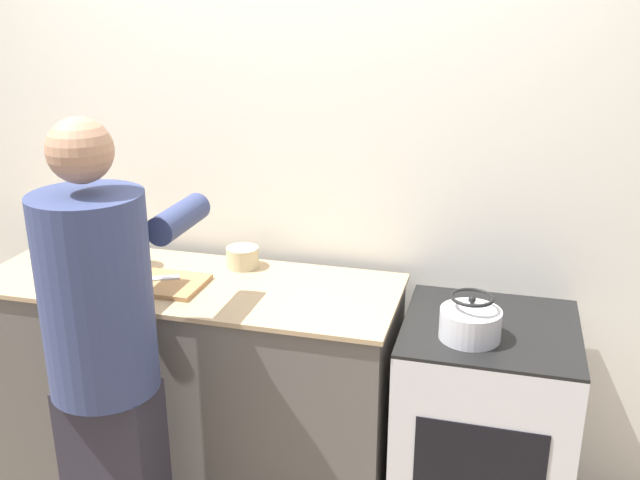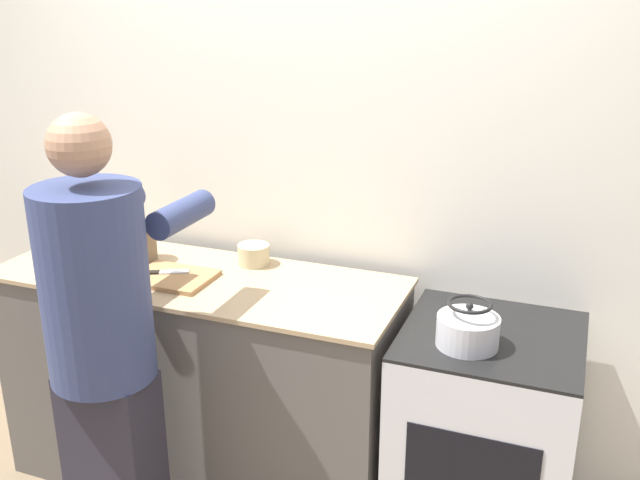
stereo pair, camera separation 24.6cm
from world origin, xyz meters
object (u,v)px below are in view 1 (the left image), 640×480
(person, at_px, (105,353))
(cutting_board, at_px, (164,284))
(canister_jar, at_px, (124,250))
(kettle, at_px, (470,321))
(oven, at_px, (482,433))
(knife, at_px, (154,279))
(bowl_prep, at_px, (243,257))

(person, bearing_deg, cutting_board, 93.12)
(canister_jar, bearing_deg, kettle, -6.87)
(oven, distance_m, knife, 1.37)
(knife, xyz_separation_m, canister_jar, (-0.19, 0.12, 0.05))
(kettle, bearing_deg, person, -158.88)
(person, xyz_separation_m, kettle, (1.13, 0.43, 0.05))
(person, relative_size, knife, 9.31)
(knife, distance_m, kettle, 1.20)
(bowl_prep, bearing_deg, oven, -10.42)
(knife, xyz_separation_m, kettle, (1.20, -0.04, -0.01))
(cutting_board, bearing_deg, person, -86.88)
(oven, bearing_deg, knife, -176.82)
(oven, xyz_separation_m, canister_jar, (-1.46, 0.05, 0.57))
(cutting_board, height_order, canister_jar, canister_jar)
(bowl_prep, bearing_deg, person, -105.00)
(cutting_board, bearing_deg, bowl_prep, 49.94)
(knife, bearing_deg, canister_jar, 120.20)
(person, bearing_deg, oven, 24.62)
(oven, bearing_deg, bowl_prep, 169.58)
(bowl_prep, bearing_deg, cutting_board, -130.06)
(cutting_board, distance_m, kettle, 1.15)
(knife, relative_size, bowl_prep, 1.37)
(knife, distance_m, canister_jar, 0.24)
(person, height_order, canister_jar, person)
(canister_jar, bearing_deg, person, -66.36)
(oven, height_order, canister_jar, canister_jar)
(knife, distance_m, bowl_prep, 0.37)
(kettle, bearing_deg, knife, 177.96)
(cutting_board, bearing_deg, canister_jar, 150.61)
(kettle, distance_m, canister_jar, 1.40)
(oven, relative_size, person, 0.53)
(oven, xyz_separation_m, knife, (-1.27, -0.07, 0.52))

